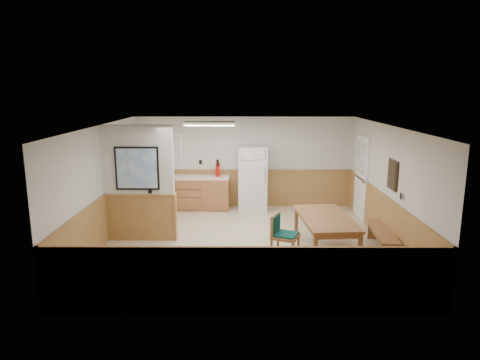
{
  "coord_description": "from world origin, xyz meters",
  "views": [
    {
      "loc": [
        -0.04,
        -8.69,
        3.22
      ],
      "look_at": [
        -0.09,
        0.4,
        1.29
      ],
      "focal_mm": 32.0,
      "sensor_mm": 36.0,
      "label": 1
    }
  ],
  "objects_px": {
    "soap_bottle": "(162,173)",
    "dining_chair": "(281,232)",
    "dining_table": "(326,221)",
    "refrigerator": "(253,178)",
    "fire_extinguisher": "(218,169)",
    "dining_bench": "(383,235)"
  },
  "relations": [
    {
      "from": "soap_bottle",
      "to": "dining_chair",
      "type": "bearing_deg",
      "value": -49.02
    },
    {
      "from": "dining_chair",
      "to": "soap_bottle",
      "type": "height_order",
      "value": "soap_bottle"
    },
    {
      "from": "refrigerator",
      "to": "dining_chair",
      "type": "xyz_separation_m",
      "value": [
        0.46,
        -3.37,
        -0.38
      ]
    },
    {
      "from": "dining_table",
      "to": "fire_extinguisher",
      "type": "height_order",
      "value": "fire_extinguisher"
    },
    {
      "from": "refrigerator",
      "to": "dining_bench",
      "type": "height_order",
      "value": "refrigerator"
    },
    {
      "from": "dining_bench",
      "to": "soap_bottle",
      "type": "height_order",
      "value": "soap_bottle"
    },
    {
      "from": "refrigerator",
      "to": "soap_bottle",
      "type": "xyz_separation_m",
      "value": [
        -2.47,
        0.0,
        0.15
      ]
    },
    {
      "from": "fire_extinguisher",
      "to": "dining_chair",
      "type": "bearing_deg",
      "value": -48.22
    },
    {
      "from": "refrigerator",
      "to": "dining_table",
      "type": "xyz_separation_m",
      "value": [
        1.37,
        -3.19,
        -0.21
      ]
    },
    {
      "from": "dining_chair",
      "to": "fire_extinguisher",
      "type": "bearing_deg",
      "value": 134.67
    },
    {
      "from": "fire_extinguisher",
      "to": "soap_bottle",
      "type": "height_order",
      "value": "fire_extinguisher"
    },
    {
      "from": "refrigerator",
      "to": "dining_table",
      "type": "distance_m",
      "value": 3.47
    },
    {
      "from": "fire_extinguisher",
      "to": "dining_table",
      "type": "bearing_deg",
      "value": -35.08
    },
    {
      "from": "dining_table",
      "to": "soap_bottle",
      "type": "relative_size",
      "value": 8.3
    },
    {
      "from": "dining_table",
      "to": "fire_extinguisher",
      "type": "distance_m",
      "value": 4.0
    },
    {
      "from": "dining_bench",
      "to": "soap_bottle",
      "type": "relative_size",
      "value": 6.9
    },
    {
      "from": "dining_chair",
      "to": "soap_bottle",
      "type": "relative_size",
      "value": 3.63
    },
    {
      "from": "dining_chair",
      "to": "fire_extinguisher",
      "type": "xyz_separation_m",
      "value": [
        -1.42,
        3.42,
        0.61
      ]
    },
    {
      "from": "dining_table",
      "to": "dining_bench",
      "type": "height_order",
      "value": "dining_table"
    },
    {
      "from": "fire_extinguisher",
      "to": "dining_bench",
      "type": "bearing_deg",
      "value": -22.79
    },
    {
      "from": "dining_bench",
      "to": "fire_extinguisher",
      "type": "bearing_deg",
      "value": 144.4
    },
    {
      "from": "dining_table",
      "to": "dining_chair",
      "type": "xyz_separation_m",
      "value": [
        -0.9,
        -0.19,
        -0.17
      ]
    }
  ]
}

